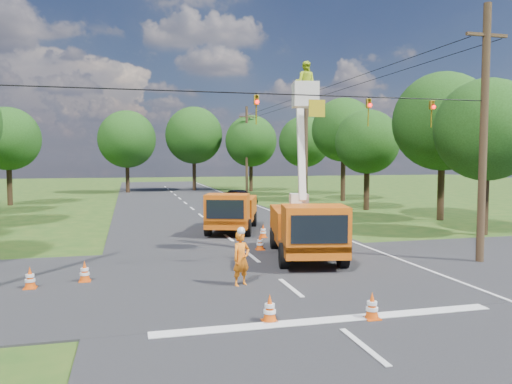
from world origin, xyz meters
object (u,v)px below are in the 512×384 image
object	(u,v)px
ground_worker	(241,259)
traffic_cone_2	(260,243)
traffic_cone_7	(284,214)
tree_right_c	(367,142)
traffic_cone_5	(30,278)
tree_right_b	(443,122)
tree_far_a	(127,139)
distant_car	(240,196)
tree_right_a	(487,130)
tree_far_c	(251,141)
tree_right_d	(344,130)
traffic_cone_3	(263,231)
tree_right_e	(304,142)
traffic_cone_1	(372,306)
traffic_cone_4	(85,272)
pole_right_far	(247,149)
second_truck	(232,211)
bucket_truck	(306,217)
tree_left_f	(8,139)
tree_far_b	(194,135)
pole_right_mid	(306,145)
pole_right_near	(484,132)
traffic_cone_0	(270,309)

from	to	relation	value
ground_worker	traffic_cone_2	xyz separation A→B (m)	(2.15, 5.76, -0.52)
traffic_cone_7	tree_right_c	size ratio (longest dim) A/B	0.09
traffic_cone_5	tree_right_b	xyz separation A→B (m)	(22.91, 12.01, 6.08)
tree_far_a	distant_car	bearing A→B (deg)	-60.24
tree_right_a	tree_far_c	distance (m)	36.22
tree_right_d	traffic_cone_3	bearing A→B (deg)	-124.15
traffic_cone_2	tree_right_e	bearing A→B (deg)	66.79
traffic_cone_2	traffic_cone_1	bearing A→B (deg)	-88.01
tree_far_c	traffic_cone_4	bearing A→B (deg)	-110.87
tree_right_e	tree_far_a	bearing A→B (deg)	156.95
ground_worker	tree_right_a	size ratio (longest dim) A/B	0.21
pole_right_far	tree_right_d	bearing A→B (deg)	-64.14
traffic_cone_3	tree_right_c	size ratio (longest dim) A/B	0.09
tree_right_e	tree_far_c	size ratio (longest dim) A/B	0.94
pole_right_far	tree_far_a	world-z (taller)	pole_right_far
second_truck	traffic_cone_3	bearing A→B (deg)	-47.19
distant_car	pole_right_far	distance (m)	14.99
bucket_truck	tree_left_f	bearing A→B (deg)	132.79
ground_worker	tree_far_b	size ratio (longest dim) A/B	0.17
ground_worker	tree_right_e	world-z (taller)	tree_right_e
ground_worker	pole_right_mid	size ratio (longest dim) A/B	0.18
pole_right_near	tree_far_b	xyz separation A→B (m)	(-5.50, 45.00, 1.70)
distant_car	tree_right_e	size ratio (longest dim) A/B	0.46
second_truck	tree_far_b	size ratio (longest dim) A/B	0.61
distant_car	tree_far_b	xyz separation A→B (m)	(-1.59, 18.78, 6.14)
ground_worker	tree_far_a	bearing A→B (deg)	68.63
second_truck	traffic_cone_3	xyz separation A→B (m)	(1.12, -2.50, -0.80)
traffic_cone_7	tree_right_c	bearing A→B (deg)	26.66
pole_right_far	tree_right_a	world-z (taller)	pole_right_far
pole_right_far	tree_far_a	bearing A→B (deg)	167.47
traffic_cone_5	tree_left_f	distance (m)	31.25
tree_far_a	tree_right_c	bearing A→B (deg)	-52.83
tree_right_b	tree_right_a	bearing A→B (deg)	-104.04
traffic_cone_0	traffic_cone_3	distance (m)	13.07
bucket_truck	tree_right_a	size ratio (longest dim) A/B	0.97
bucket_truck	traffic_cone_1	xyz separation A→B (m)	(-1.04, -7.72, -1.33)
bucket_truck	pole_right_near	xyz separation A→B (m)	(6.39, -2.39, 3.41)
pole_right_near	traffic_cone_4	bearing A→B (deg)	178.12
second_truck	tree_far_c	xyz separation A→B (m)	(8.87, 31.74, 4.90)
traffic_cone_3	tree_far_b	world-z (taller)	tree_far_b
bucket_truck	tree_right_b	size ratio (longest dim) A/B	0.83
pole_right_far	tree_right_a	distance (m)	34.37
traffic_cone_5	traffic_cone_3	bearing A→B (deg)	38.83
pole_right_near	tree_right_b	world-z (taller)	pole_right_near
second_truck	tree_right_e	size ratio (longest dim) A/B	0.74
traffic_cone_0	pole_right_near	size ratio (longest dim) A/B	0.07
traffic_cone_0	tree_left_f	distance (m)	37.72
pole_right_mid	pole_right_near	bearing A→B (deg)	-90.00
second_truck	tree_right_e	world-z (taller)	tree_right_e
bucket_truck	pole_right_far	size ratio (longest dim) A/B	0.80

